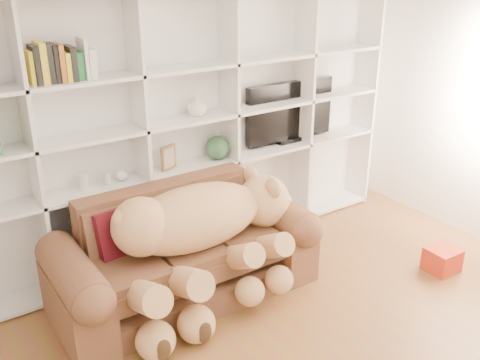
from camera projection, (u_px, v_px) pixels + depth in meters
wall_back at (176, 109)px, 4.80m from camera, size 5.00×0.02×2.70m
bookshelf at (159, 122)px, 4.58m from camera, size 4.43×0.35×2.40m
sofa at (184, 258)px, 4.36m from camera, size 2.12×0.91×0.89m
teddy_bear at (202, 232)px, 4.15m from camera, size 1.72×0.91×1.00m
throw_pillow at (120, 233)px, 4.11m from camera, size 0.42×0.27×0.41m
gift_box at (442, 260)px, 4.78m from camera, size 0.28×0.26×0.21m
tv at (290, 112)px, 5.38m from camera, size 1.03×0.18×0.61m
picture_frame at (168, 157)px, 4.69m from camera, size 0.17×0.09×0.22m
green_vase at (218, 148)px, 4.95m from camera, size 0.22×0.22×0.22m
figurine_tall at (83, 181)px, 4.31m from camera, size 0.08×0.08×0.15m
figurine_short at (107, 178)px, 4.42m from camera, size 0.08×0.08×0.10m
snow_globe at (122, 175)px, 4.49m from camera, size 0.10×0.10×0.10m
shelf_vase at (197, 106)px, 4.68m from camera, size 0.19×0.19×0.18m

